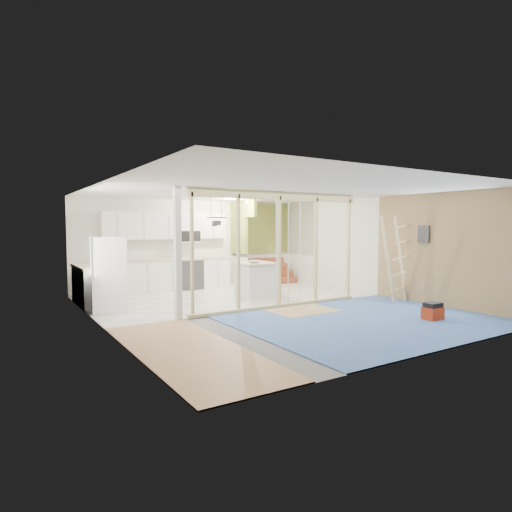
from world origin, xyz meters
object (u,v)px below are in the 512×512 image
fridge (109,275)px  island (256,280)px  ladder (396,259)px  toolbox (433,312)px

fridge → island: fridge is taller
island → ladder: ladder is taller
ladder → island: bearing=143.7°
fridge → ladder: (6.11, -2.45, 0.25)m
fridge → toolbox: bearing=-29.9°
island → ladder: (2.48, -2.37, 0.60)m
fridge → ladder: size_ratio=0.78×
toolbox → ladder: (0.96, 1.72, 0.88)m
fridge → toolbox: 6.66m
island → toolbox: size_ratio=2.57×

